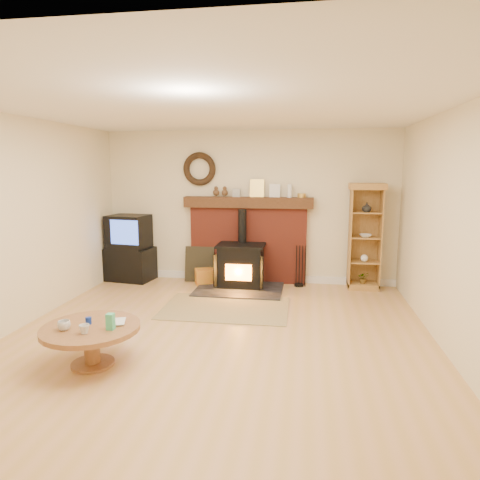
% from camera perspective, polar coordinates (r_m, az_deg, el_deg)
% --- Properties ---
extents(ground, '(5.50, 5.50, 0.00)m').
position_cam_1_polar(ground, '(5.05, -3.22, -13.38)').
color(ground, tan).
rests_on(ground, ground).
extents(room_shell, '(5.02, 5.52, 2.61)m').
position_cam_1_polar(room_shell, '(4.75, -3.38, 6.53)').
color(room_shell, beige).
rests_on(room_shell, ground).
extents(chimney_breast, '(2.20, 0.22, 1.78)m').
position_cam_1_polar(chimney_breast, '(7.37, 1.09, 0.49)').
color(chimney_breast, maroon).
rests_on(chimney_breast, ground).
extents(wood_stove, '(1.40, 1.00, 1.29)m').
position_cam_1_polar(wood_stove, '(7.08, 0.09, -3.58)').
color(wood_stove, black).
rests_on(wood_stove, ground).
extents(area_rug, '(1.78, 1.23, 0.01)m').
position_cam_1_polar(area_rug, '(6.14, -1.92, -9.04)').
color(area_rug, brown).
rests_on(area_rug, ground).
extents(tv_unit, '(0.86, 0.65, 1.16)m').
position_cam_1_polar(tv_unit, '(7.78, -14.52, -1.19)').
color(tv_unit, black).
rests_on(tv_unit, ground).
extents(curio_cabinet, '(0.56, 0.40, 1.73)m').
position_cam_1_polar(curio_cabinet, '(7.24, 16.30, 0.47)').
color(curio_cabinet, olive).
rests_on(curio_cabinet, ground).
extents(firelog_box, '(0.49, 0.41, 0.26)m').
position_cam_1_polar(firelog_box, '(7.37, -4.28, -4.87)').
color(firelog_box, yellow).
rests_on(firelog_box, ground).
extents(leaning_painting, '(0.51, 0.14, 0.61)m').
position_cam_1_polar(leaning_painting, '(7.51, -5.42, -3.22)').
color(leaning_painting, black).
rests_on(leaning_painting, ground).
extents(fire_tools, '(0.19, 0.16, 0.70)m').
position_cam_1_polar(fire_tools, '(7.27, 7.96, -4.93)').
color(fire_tools, black).
rests_on(fire_tools, ground).
extents(coffee_table, '(0.97, 0.97, 0.57)m').
position_cam_1_polar(coffee_table, '(4.61, -19.26, -11.69)').
color(coffee_table, brown).
rests_on(coffee_table, ground).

